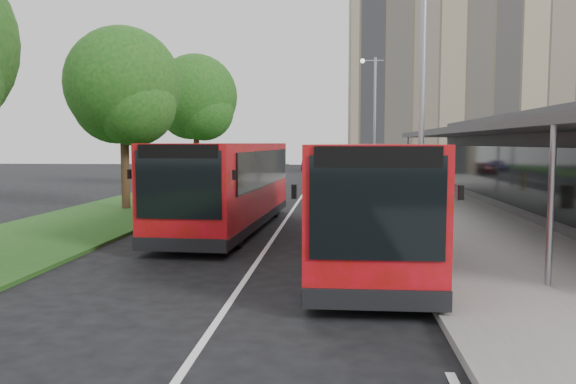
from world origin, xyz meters
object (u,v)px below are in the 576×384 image
object	(u,v)px
tree_mid	(124,92)
litter_bin	(421,195)
bus_second	(229,185)
tree_far	(196,102)
lamp_post_far	(373,113)
car_near	(338,167)
car_far	(307,165)
bus_main	(362,201)
lamp_post_near	(419,74)
bollard	(384,181)

from	to	relation	value
tree_mid	litter_bin	xyz separation A→B (m)	(12.48, 1.23, -4.31)
tree_mid	bus_second	world-z (taller)	tree_mid
tree_far	lamp_post_far	size ratio (longest dim) A/B	1.05
tree_far	car_near	xyz separation A→B (m)	(8.93, 17.32, -4.83)
lamp_post_far	car_far	distance (m)	24.12
tree_mid	bus_main	xyz separation A→B (m)	(9.50, -9.24, -3.49)
litter_bin	car_near	xyz separation A→B (m)	(-3.55, 28.08, -0.05)
tree_far	bus_second	world-z (taller)	tree_far
tree_far	lamp_post_near	world-z (taller)	tree_far
tree_far	litter_bin	xyz separation A→B (m)	(12.48, -10.77, -4.78)
tree_far	lamp_post_near	xyz separation A→B (m)	(11.13, -19.05, -0.69)
tree_mid	tree_far	world-z (taller)	tree_far
bollard	tree_far	bearing A→B (deg)	168.85
litter_bin	car_far	distance (m)	35.49
tree_far	car_near	distance (m)	20.07
bollard	lamp_post_near	bearing A→B (deg)	-91.56
bus_main	litter_bin	distance (m)	10.92
lamp_post_near	litter_bin	xyz separation A→B (m)	(1.35, 8.29, -4.09)
bus_main	bollard	world-z (taller)	bus_main
lamp_post_far	car_near	distance (m)	17.03
bus_second	bollard	world-z (taller)	bus_second
lamp_post_near	bollard	bearing A→B (deg)	88.44
bollard	lamp_post_far	bearing A→B (deg)	98.04
bus_second	bus_main	bearing A→B (deg)	-43.82
car_near	car_far	distance (m)	7.48
lamp_post_far	bus_second	bearing A→B (deg)	-107.97
lamp_post_far	bollard	size ratio (longest dim) A/B	7.57
bus_second	tree_mid	bearing A→B (deg)	140.80
car_near	bus_second	bearing A→B (deg)	-75.56
lamp_post_far	car_near	bearing A→B (deg)	97.66
car_far	tree_mid	bearing A→B (deg)	-99.29
bus_second	bollard	bearing A→B (deg)	69.73
tree_mid	litter_bin	world-z (taller)	tree_mid
bus_main	bollard	bearing A→B (deg)	83.44
tree_mid	litter_bin	size ratio (longest dim) A/B	7.94
tree_far	litter_bin	size ratio (longest dim) A/B	8.70
car_near	bollard	bearing A→B (deg)	-61.87
car_far	lamp_post_far	bearing A→B (deg)	-77.13
lamp_post_near	car_far	size ratio (longest dim) A/B	2.46
tree_mid	bollard	xyz separation A→B (m)	(11.58, 9.72, -4.26)
lamp_post_near	car_far	world-z (taller)	lamp_post_near
bus_second	car_far	xyz separation A→B (m)	(0.38, 40.92, -0.92)
bus_second	litter_bin	size ratio (longest dim) A/B	10.51
lamp_post_near	bus_second	distance (m)	6.99
tree_far	bollard	xyz separation A→B (m)	(11.58, -2.28, -4.73)
bollard	car_far	world-z (taller)	bollard
lamp_post_far	bus_main	distance (m)	22.49
bus_main	bus_second	distance (m)	6.04
lamp_post_near	lamp_post_far	world-z (taller)	same
lamp_post_near	litter_bin	size ratio (longest dim) A/B	8.31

